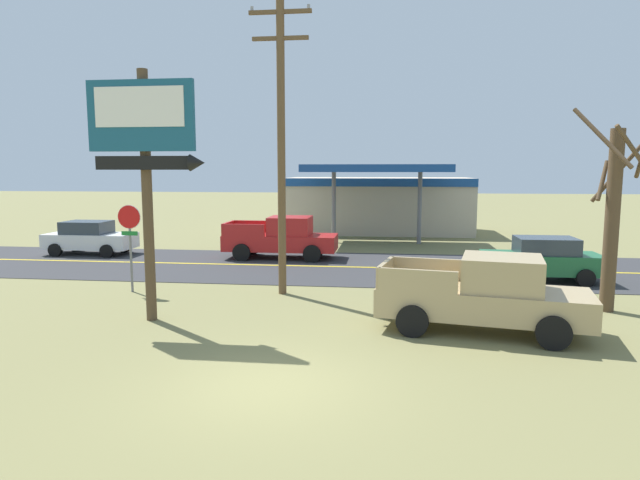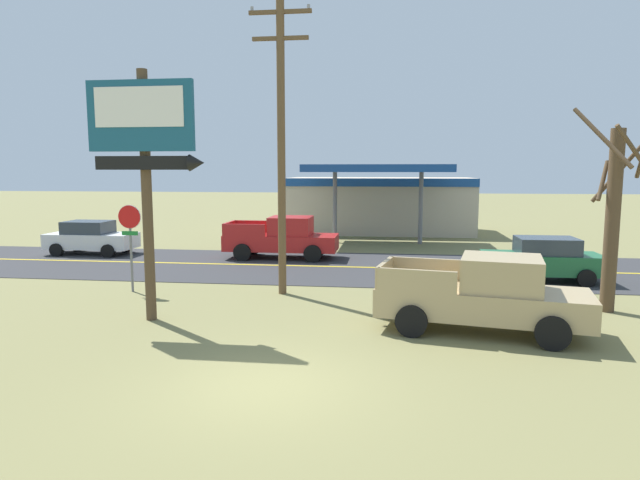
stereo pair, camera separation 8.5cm
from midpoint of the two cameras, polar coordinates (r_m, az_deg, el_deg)
name	(u,v)px [view 2 (the right image)]	position (r m, az deg, el deg)	size (l,w,h in m)	color
ground_plane	(266,386)	(10.85, -5.40, -14.92)	(180.00, 180.00, 0.00)	olive
road_asphalt	(335,267)	(23.26, 1.69, -2.82)	(140.00, 8.00, 0.02)	#333335
road_centre_line	(335,267)	(23.26, 1.69, -2.79)	(126.00, 0.20, 0.01)	gold
motel_sign	(145,148)	(15.25, -17.62, 9.16)	(3.13, 0.54, 6.72)	brown
stop_sign	(130,232)	(19.36, -19.10, 0.75)	(0.80, 0.08, 2.95)	slate
utility_pole	(281,139)	(17.97, -3.93, 10.45)	(2.01, 0.26, 9.53)	brown
bare_tree	(614,213)	(17.73, 28.43, 2.53)	(2.14, 2.12, 5.85)	brown
gas_station	(379,203)	(36.48, 6.30, 3.87)	(12.00, 11.50, 4.40)	beige
pickup_tan_parked_on_lawn	(484,295)	(14.50, 16.95, -5.50)	(5.47, 2.95, 1.96)	tan
pickup_red_on_road	(283,238)	(25.47, -3.81, 0.21)	(5.20, 2.24, 1.96)	red
car_white_near_lane	(91,238)	(28.89, -22.72, 0.24)	(4.20, 2.00, 1.64)	silver
car_green_mid_lane	(543,259)	(21.79, 22.33, -1.88)	(4.20, 2.00, 1.64)	#1E6038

